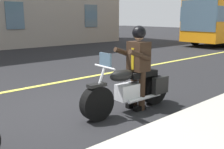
{
  "coord_description": "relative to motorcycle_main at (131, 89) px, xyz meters",
  "views": [
    {
      "loc": [
        2.71,
        4.65,
        1.9
      ],
      "look_at": [
        -0.7,
        0.76,
        0.75
      ],
      "focal_mm": 41.36,
      "sensor_mm": 36.0,
      "label": 1
    }
  ],
  "objects": [
    {
      "name": "rider_main",
      "position": [
        -0.19,
        0.01,
        0.58
      ],
      "size": [
        0.64,
        0.57,
        1.74
      ],
      "color": "black",
      "rests_on": "ground_plane"
    },
    {
      "name": "lane_center_stripe",
      "position": [
        0.94,
        -3.06,
        -0.45
      ],
      "size": [
        60.0,
        0.16,
        0.01
      ],
      "primitive_type": "cube",
      "color": "#E5DB4C",
      "rests_on": "ground_plane"
    },
    {
      "name": "ground_plane",
      "position": [
        0.94,
        -1.06,
        -0.45
      ],
      "size": [
        80.0,
        80.0,
        0.0
      ],
      "primitive_type": "plane",
      "color": "black"
    },
    {
      "name": "motorcycle_main",
      "position": [
        0.0,
        0.0,
        0.0
      ],
      "size": [
        2.22,
        0.66,
        1.26
      ],
      "color": "black",
      "rests_on": "ground_plane"
    }
  ]
}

